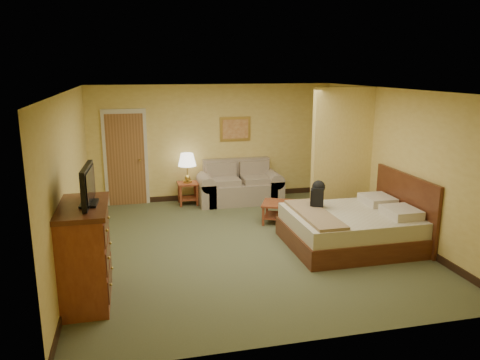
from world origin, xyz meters
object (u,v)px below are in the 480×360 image
object	(u,v)px
coffee_table	(279,208)
dresser	(85,253)
bed	(356,227)
loveseat	(239,189)

from	to	relation	value
coffee_table	dresser	distance (m)	4.20
dresser	bed	size ratio (longest dim) A/B	0.59
dresser	bed	world-z (taller)	dresser
loveseat	bed	bearing A→B (deg)	-66.51
loveseat	dresser	distance (m)	5.02
loveseat	bed	size ratio (longest dim) A/B	0.86
loveseat	coffee_table	world-z (taller)	loveseat
loveseat	dresser	size ratio (longest dim) A/B	1.44
loveseat	bed	world-z (taller)	bed
coffee_table	bed	distance (m)	1.72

